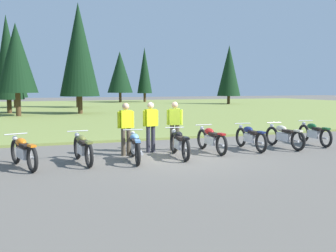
% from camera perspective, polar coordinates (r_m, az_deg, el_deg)
% --- Properties ---
extents(ground_plane, '(140.00, 140.00, 0.00)m').
position_cam_1_polar(ground_plane, '(11.82, 0.99, -4.63)').
color(ground_plane, '#605B54').
extents(grass_moorland, '(80.00, 44.00, 0.10)m').
position_cam_1_polar(grass_moorland, '(36.74, -13.31, 2.47)').
color(grass_moorland, olive).
rests_on(grass_moorland, ground).
extents(forest_treeline, '(41.15, 26.14, 8.57)m').
position_cam_1_polar(forest_treeline, '(39.77, -14.36, 9.04)').
color(forest_treeline, '#47331E').
rests_on(forest_treeline, ground).
extents(motorcycle_orange, '(0.87, 2.02, 0.88)m').
position_cam_1_polar(motorcycle_orange, '(10.82, -21.12, -3.66)').
color(motorcycle_orange, black).
rests_on(motorcycle_orange, ground).
extents(motorcycle_olive, '(0.62, 2.10, 0.88)m').
position_cam_1_polar(motorcycle_olive, '(11.00, -12.81, -3.26)').
color(motorcycle_olive, black).
rests_on(motorcycle_olive, ground).
extents(motorcycle_sky_blue, '(0.62, 2.09, 0.88)m').
position_cam_1_polar(motorcycle_sky_blue, '(11.07, -5.01, -3.07)').
color(motorcycle_sky_blue, black).
rests_on(motorcycle_sky_blue, ground).
extents(motorcycle_black, '(0.62, 2.10, 0.88)m').
position_cam_1_polar(motorcycle_black, '(11.64, 1.75, -2.61)').
color(motorcycle_black, black).
rests_on(motorcycle_black, ground).
extents(motorcycle_red, '(0.62, 2.10, 0.88)m').
position_cam_1_polar(motorcycle_red, '(12.61, 6.58, -1.98)').
color(motorcycle_red, black).
rests_on(motorcycle_red, ground).
extents(motorcycle_navy, '(0.62, 2.10, 0.88)m').
position_cam_1_polar(motorcycle_navy, '(13.34, 12.40, -1.65)').
color(motorcycle_navy, black).
rests_on(motorcycle_navy, ground).
extents(motorcycle_cream, '(0.62, 2.10, 0.88)m').
position_cam_1_polar(motorcycle_cream, '(14.01, 17.22, -1.42)').
color(motorcycle_cream, black).
rests_on(motorcycle_cream, ground).
extents(motorcycle_british_green, '(0.62, 2.10, 0.88)m').
position_cam_1_polar(motorcycle_british_green, '(15.18, 21.31, -1.01)').
color(motorcycle_british_green, black).
rests_on(motorcycle_british_green, ground).
extents(rider_with_back_turned, '(0.52, 0.34, 1.67)m').
position_cam_1_polar(rider_with_back_turned, '(12.81, 1.03, 0.48)').
color(rider_with_back_turned, '#4C4233').
rests_on(rider_with_back_turned, ground).
extents(rider_checking_bike, '(0.55, 0.26, 1.67)m').
position_cam_1_polar(rider_checking_bike, '(11.93, -6.42, 0.03)').
color(rider_checking_bike, '#4C4233').
rests_on(rider_checking_bike, ground).
extents(rider_in_hivis_vest, '(0.55, 0.27, 1.67)m').
position_cam_1_polar(rider_in_hivis_vest, '(12.44, -2.65, 0.31)').
color(rider_in_hivis_vest, '#2D2D38').
rests_on(rider_in_hivis_vest, ground).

